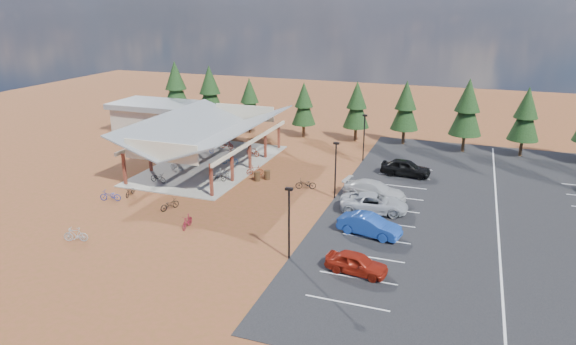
% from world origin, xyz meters
% --- Properties ---
extents(ground, '(140.00, 140.00, 0.00)m').
position_xyz_m(ground, '(0.00, 0.00, 0.00)').
color(ground, brown).
rests_on(ground, ground).
extents(asphalt_lot, '(27.00, 44.00, 0.04)m').
position_xyz_m(asphalt_lot, '(18.50, 3.00, 0.02)').
color(asphalt_lot, black).
rests_on(asphalt_lot, ground).
extents(concrete_pad, '(10.60, 18.60, 0.10)m').
position_xyz_m(concrete_pad, '(-10.00, 7.00, 0.05)').
color(concrete_pad, gray).
rests_on(concrete_pad, ground).
extents(bike_pavilion, '(11.65, 19.40, 4.97)m').
position_xyz_m(bike_pavilion, '(-10.00, 7.00, 3.82)').
color(bike_pavilion, maroon).
rests_on(bike_pavilion, concrete_pad).
extents(outbuilding, '(11.00, 7.00, 3.90)m').
position_xyz_m(outbuilding, '(-24.00, 18.00, 2.03)').
color(outbuilding, '#ADA593').
rests_on(outbuilding, ground).
extents(lamp_post_0, '(0.50, 0.25, 5.14)m').
position_xyz_m(lamp_post_0, '(5.00, -10.00, 2.98)').
color(lamp_post_0, black).
rests_on(lamp_post_0, ground).
extents(lamp_post_1, '(0.50, 0.25, 5.14)m').
position_xyz_m(lamp_post_1, '(5.00, 2.00, 2.98)').
color(lamp_post_1, black).
rests_on(lamp_post_1, ground).
extents(lamp_post_2, '(0.50, 0.25, 5.14)m').
position_xyz_m(lamp_post_2, '(5.00, 14.00, 2.98)').
color(lamp_post_2, black).
rests_on(lamp_post_2, ground).
extents(trash_bin_0, '(0.60, 0.60, 0.90)m').
position_xyz_m(trash_bin_0, '(-3.30, 3.95, 0.45)').
color(trash_bin_0, '#3E2816').
rests_on(trash_bin_0, ground).
extents(trash_bin_1, '(0.60, 0.60, 0.90)m').
position_xyz_m(trash_bin_1, '(-2.55, 4.68, 0.45)').
color(trash_bin_1, '#3E2816').
rests_on(trash_bin_1, ground).
extents(pine_0, '(3.80, 3.80, 8.85)m').
position_xyz_m(pine_0, '(-23.46, 22.56, 5.41)').
color(pine_0, '#382314').
rests_on(pine_0, ground).
extents(pine_1, '(3.68, 3.68, 8.57)m').
position_xyz_m(pine_1, '(-17.76, 21.83, 5.23)').
color(pine_1, '#382314').
rests_on(pine_1, ground).
extents(pine_2, '(3.12, 3.12, 7.26)m').
position_xyz_m(pine_2, '(-11.72, 21.33, 4.43)').
color(pine_2, '#382314').
rests_on(pine_2, ground).
extents(pine_3, '(3.03, 3.03, 7.05)m').
position_xyz_m(pine_3, '(-4.34, 21.54, 4.30)').
color(pine_3, '#382314').
rests_on(pine_3, ground).
extents(pine_4, '(3.23, 3.23, 7.52)m').
position_xyz_m(pine_4, '(2.38, 21.73, 4.59)').
color(pine_4, '#382314').
rests_on(pine_4, ground).
extents(pine_5, '(3.34, 3.34, 7.79)m').
position_xyz_m(pine_5, '(8.18, 22.38, 4.75)').
color(pine_5, '#382314').
rests_on(pine_5, ground).
extents(pine_6, '(3.66, 3.66, 8.52)m').
position_xyz_m(pine_6, '(15.15, 21.36, 5.21)').
color(pine_6, '#382314').
rests_on(pine_6, ground).
extents(pine_7, '(3.37, 3.37, 7.86)m').
position_xyz_m(pine_7, '(21.31, 21.70, 4.80)').
color(pine_7, '#382314').
rests_on(pine_7, ground).
extents(bike_0, '(1.90, 0.90, 0.96)m').
position_xyz_m(bike_0, '(-11.90, -0.01, 0.58)').
color(bike_0, black).
rests_on(bike_0, concrete_pad).
extents(bike_1, '(1.69, 0.72, 0.99)m').
position_xyz_m(bike_1, '(-12.23, 3.84, 0.59)').
color(bike_1, gray).
rests_on(bike_1, concrete_pad).
extents(bike_2, '(2.02, 1.12, 1.00)m').
position_xyz_m(bike_2, '(-12.40, 10.70, 0.60)').
color(bike_2, '#0F2094').
rests_on(bike_2, concrete_pad).
extents(bike_3, '(1.88, 0.78, 1.09)m').
position_xyz_m(bike_3, '(-11.01, 12.90, 0.65)').
color(bike_3, maroon).
rests_on(bike_3, concrete_pad).
extents(bike_4, '(1.57, 0.60, 0.81)m').
position_xyz_m(bike_4, '(-6.69, 2.38, 0.51)').
color(bike_4, black).
rests_on(bike_4, concrete_pad).
extents(bike_5, '(1.61, 0.52, 0.96)m').
position_xyz_m(bike_5, '(-6.82, 3.38, 0.58)').
color(bike_5, '#92939A').
rests_on(bike_5, concrete_pad).
extents(bike_6, '(1.87, 1.10, 0.93)m').
position_xyz_m(bike_6, '(-8.03, 7.62, 0.57)').
color(bike_6, navy).
rests_on(bike_6, concrete_pad).
extents(bike_7, '(1.91, 1.06, 1.10)m').
position_xyz_m(bike_7, '(-6.91, 11.16, 0.65)').
color(bike_7, maroon).
rests_on(bike_7, concrete_pad).
extents(bike_8, '(0.75, 1.59, 0.80)m').
position_xyz_m(bike_8, '(-12.43, -3.66, 0.40)').
color(bike_8, black).
rests_on(bike_8, ground).
extents(bike_10, '(1.98, 1.11, 0.98)m').
position_xyz_m(bike_10, '(-13.28, -5.31, 0.49)').
color(bike_10, navy).
rests_on(bike_10, ground).
extents(bike_11, '(0.67, 1.79, 1.05)m').
position_xyz_m(bike_11, '(-4.06, -7.94, 0.52)').
color(bike_11, maroon).
rests_on(bike_11, ground).
extents(bike_12, '(1.27, 1.93, 0.96)m').
position_xyz_m(bike_12, '(-7.32, -5.26, 0.48)').
color(bike_12, black).
rests_on(bike_12, ground).
extents(bike_13, '(1.87, 1.03, 1.08)m').
position_xyz_m(bike_13, '(-10.45, -12.77, 0.54)').
color(bike_13, '#9DA0A5').
rests_on(bike_13, ground).
extents(bike_15, '(1.76, 1.17, 1.03)m').
position_xyz_m(bike_15, '(-4.16, 5.42, 0.51)').
color(bike_15, maroon).
rests_on(bike_15, ground).
extents(bike_16, '(2.01, 1.23, 1.00)m').
position_xyz_m(bike_16, '(1.87, 3.34, 0.50)').
color(bike_16, black).
rests_on(bike_16, ground).
extents(car_0, '(4.19, 2.11, 1.37)m').
position_xyz_m(car_0, '(9.73, -10.36, 0.73)').
color(car_0, maroon).
rests_on(car_0, asphalt_lot).
extents(car_1, '(4.95, 2.53, 1.56)m').
position_xyz_m(car_1, '(9.38, -4.50, 0.82)').
color(car_1, '#1940A0').
rests_on(car_1, asphalt_lot).
extents(car_2, '(5.90, 3.38, 1.55)m').
position_xyz_m(car_2, '(8.87, 0.01, 0.81)').
color(car_2, '#B2B5BB').
rests_on(car_2, asphalt_lot).
extents(car_3, '(5.81, 3.02, 1.61)m').
position_xyz_m(car_3, '(8.37, 2.88, 0.84)').
color(car_3, silver).
rests_on(car_3, asphalt_lot).
extents(car_4, '(4.97, 2.23, 1.66)m').
position_xyz_m(car_4, '(10.07, 10.32, 0.87)').
color(car_4, black).
rests_on(car_4, asphalt_lot).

